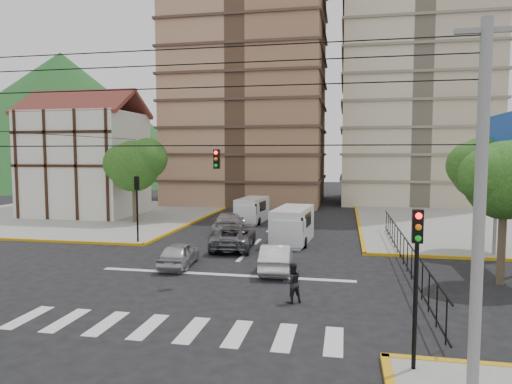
% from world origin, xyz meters
% --- Properties ---
extents(ground, '(160.00, 160.00, 0.00)m').
position_xyz_m(ground, '(0.00, 0.00, 0.00)').
color(ground, black).
rests_on(ground, ground).
extents(sidewalk_nw, '(26.00, 26.00, 0.15)m').
position_xyz_m(sidewalk_nw, '(-20.00, 20.00, 0.07)').
color(sidewalk_nw, gray).
rests_on(sidewalk_nw, ground).
extents(crosswalk_stripes, '(12.00, 2.40, 0.01)m').
position_xyz_m(crosswalk_stripes, '(0.00, -6.00, 0.01)').
color(crosswalk_stripes, silver).
rests_on(crosswalk_stripes, ground).
extents(stop_line, '(13.00, 0.40, 0.01)m').
position_xyz_m(stop_line, '(0.00, 1.20, 0.01)').
color(stop_line, silver).
rests_on(stop_line, ground).
extents(tower_tan, '(18.00, 16.00, 48.00)m').
position_xyz_m(tower_tan, '(-6.00, 36.00, 24.00)').
color(tower_tan, '#95684A').
rests_on(tower_tan, ground).
extents(tower_beige, '(17.00, 16.00, 48.00)m').
position_xyz_m(tower_beige, '(14.00, 40.00, 24.00)').
color(tower_beige, '#B7A88B').
rests_on(tower_beige, ground).
extents(tudor_building, '(10.80, 8.05, 12.23)m').
position_xyz_m(tudor_building, '(-19.00, 20.00, 5.25)').
color(tudor_building, silver).
rests_on(tudor_building, ground).
extents(distant_hill, '(70.00, 70.00, 28.00)m').
position_xyz_m(distant_hill, '(-55.00, 70.00, 14.00)').
color(distant_hill, '#1B511F').
rests_on(distant_hill, ground).
extents(park_fence, '(0.10, 22.50, 1.66)m').
position_xyz_m(park_fence, '(9.00, 4.50, 0.00)').
color(park_fence, black).
rests_on(park_fence, ground).
extents(billboard, '(0.36, 6.20, 8.10)m').
position_xyz_m(billboard, '(14.45, 6.00, 6.00)').
color(billboard, slate).
rests_on(billboard, ground).
extents(tree_park_a, '(4.41, 3.60, 6.83)m').
position_xyz_m(tree_park_a, '(13.08, 2.01, 5.01)').
color(tree_park_a, '#473828').
rests_on(tree_park_a, ground).
extents(tree_park_c, '(4.65, 3.80, 7.25)m').
position_xyz_m(tree_park_c, '(14.09, 9.01, 5.34)').
color(tree_park_c, '#473828').
rests_on(tree_park_c, ground).
extents(tree_tudor, '(5.39, 4.40, 7.43)m').
position_xyz_m(tree_tudor, '(-11.90, 16.01, 5.22)').
color(tree_tudor, '#473828').
rests_on(tree_tudor, ground).
extents(traffic_light_se, '(0.28, 0.22, 4.40)m').
position_xyz_m(traffic_light_se, '(7.80, -7.80, 3.11)').
color(traffic_light_se, black).
rests_on(traffic_light_se, ground).
extents(traffic_light_nw, '(0.28, 0.22, 4.40)m').
position_xyz_m(traffic_light_nw, '(-7.80, 7.80, 3.11)').
color(traffic_light_nw, black).
rests_on(traffic_light_nw, ground).
extents(traffic_light_hanging, '(18.00, 9.12, 0.92)m').
position_xyz_m(traffic_light_hanging, '(0.00, -2.04, 5.90)').
color(traffic_light_hanging, black).
rests_on(traffic_light_hanging, ground).
extents(utility_pole_se, '(1.40, 0.28, 9.00)m').
position_xyz_m(utility_pole_se, '(9.00, -9.00, 4.77)').
color(utility_pole_se, slate).
rests_on(utility_pole_se, ground).
extents(van_right_lane, '(2.55, 5.48, 2.40)m').
position_xyz_m(van_right_lane, '(2.41, 9.90, 1.16)').
color(van_right_lane, silver).
rests_on(van_right_lane, ground).
extents(van_left_lane, '(2.33, 4.97, 2.16)m').
position_xyz_m(van_left_lane, '(-2.18, 18.59, 1.05)').
color(van_left_lane, silver).
rests_on(van_left_lane, ground).
extents(car_silver_front_left, '(1.87, 4.00, 1.32)m').
position_xyz_m(car_silver_front_left, '(-2.84, 2.40, 0.66)').
color(car_silver_front_left, silver).
rests_on(car_silver_front_left, ground).
extents(car_white_front_right, '(1.85, 4.42, 1.42)m').
position_xyz_m(car_white_front_right, '(2.45, 2.45, 0.71)').
color(car_white_front_right, silver).
rests_on(car_white_front_right, ground).
extents(car_grey_mid_left, '(2.96, 5.55, 1.48)m').
position_xyz_m(car_grey_mid_left, '(-1.07, 7.52, 0.74)').
color(car_grey_mid_left, slate).
rests_on(car_grey_mid_left, ground).
extents(car_silver_rear_left, '(2.95, 5.58, 1.54)m').
position_xyz_m(car_silver_rear_left, '(-2.88, 13.34, 0.77)').
color(car_silver_rear_left, '#A5A5AA').
rests_on(car_silver_rear_left, ground).
extents(car_darkgrey_mid_right, '(2.16, 4.60, 1.52)m').
position_xyz_m(car_darkgrey_mid_right, '(2.01, 15.53, 0.76)').
color(car_darkgrey_mid_right, '#232325').
rests_on(car_darkgrey_mid_right, ground).
extents(car_white_rear_right, '(1.79, 3.88, 1.23)m').
position_xyz_m(car_white_rear_right, '(1.95, 20.14, 0.62)').
color(car_white_rear_right, silver).
rests_on(car_white_rear_right, ground).
extents(pedestrian_crosswalk, '(1.00, 0.95, 1.64)m').
position_xyz_m(pedestrian_crosswalk, '(3.83, -2.43, 0.82)').
color(pedestrian_crosswalk, black).
rests_on(pedestrian_crosswalk, ground).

